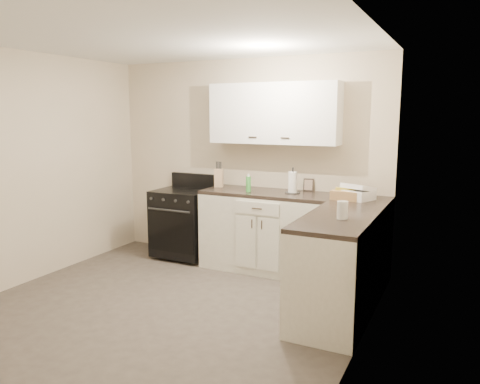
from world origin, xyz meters
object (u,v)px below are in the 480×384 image
at_px(paper_towel, 293,182).
at_px(wicker_basket, 346,195).
at_px(stove, 184,222).
at_px(countertop_grill, 358,195).
at_px(knife_block, 219,178).

distance_m(paper_towel, wicker_basket, 0.67).
bearing_deg(wicker_basket, paper_towel, 167.70).
bearing_deg(paper_towel, stove, -177.53).
distance_m(stove, wicker_basket, 2.16).
bearing_deg(stove, countertop_grill, -0.65).
distance_m(knife_block, countertop_grill, 1.74).
bearing_deg(paper_towel, wicker_basket, -12.30).
relative_size(knife_block, paper_towel, 0.92).
xyz_separation_m(knife_block, wicker_basket, (1.63, -0.18, -0.06)).
bearing_deg(knife_block, paper_towel, -22.00).
distance_m(paper_towel, countertop_grill, 0.77).
xyz_separation_m(stove, paper_towel, (1.45, 0.06, 0.60)).
xyz_separation_m(knife_block, countertop_grill, (1.74, -0.12, -0.06)).
bearing_deg(knife_block, countertop_grill, -23.98).
height_order(wicker_basket, countertop_grill, countertop_grill).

